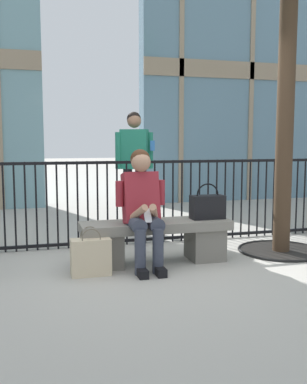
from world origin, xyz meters
name	(u,v)px	position (x,y,z in m)	size (l,w,h in m)	color
ground_plane	(156,263)	(0.00, 0.00, 0.00)	(60.00, 60.00, 0.00)	#B2ADA3
stone_bench	(156,238)	(0.00, 0.00, 0.27)	(1.60, 0.44, 0.45)	gray
seated_person_with_phone	(143,205)	(-0.18, -0.13, 0.65)	(0.52, 0.66, 1.21)	#383D4C
handbag_on_bench	(207,206)	(0.58, -0.01, 0.59)	(0.37, 0.18, 0.39)	black
shopping_bag	(91,256)	(-0.73, -0.25, 0.18)	(0.38, 0.18, 0.47)	beige
bystander_at_railing	(134,162)	(0.18, 1.75, 1.00)	(0.55, 0.36, 1.71)	black
plaza_railing	(136,202)	(0.00, 0.91, 0.53)	(8.99, 0.04, 1.05)	black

